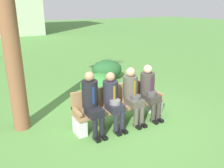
# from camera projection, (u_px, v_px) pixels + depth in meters

# --- Properties ---
(ground_plane) EXTENTS (80.00, 80.00, 0.00)m
(ground_plane) POSITION_uv_depth(u_px,v_px,m) (124.00, 121.00, 5.63)
(ground_plane) COLOR #4F843B
(park_bench) EXTENTS (2.26, 0.44, 0.90)m
(park_bench) POSITION_uv_depth(u_px,v_px,m) (119.00, 105.00, 5.46)
(park_bench) COLOR #99754C
(park_bench) RESTS_ON ground
(seated_man_leftmost) EXTENTS (0.34, 0.72, 1.36)m
(seated_man_leftmost) POSITION_uv_depth(u_px,v_px,m) (92.00, 100.00, 4.90)
(seated_man_leftmost) COLOR black
(seated_man_leftmost) RESTS_ON ground
(seated_man_centerleft) EXTENTS (0.34, 0.72, 1.27)m
(seated_man_centerleft) POSITION_uv_depth(u_px,v_px,m) (113.00, 98.00, 5.14)
(seated_man_centerleft) COLOR #23232D
(seated_man_centerleft) RESTS_ON ground
(seated_man_centerright) EXTENTS (0.34, 0.72, 1.31)m
(seated_man_centerright) POSITION_uv_depth(u_px,v_px,m) (132.00, 93.00, 5.39)
(seated_man_centerright) COLOR #4C473D
(seated_man_centerright) RESTS_ON ground
(seated_man_rightmost) EXTENTS (0.34, 0.72, 1.31)m
(seated_man_rightmost) POSITION_uv_depth(u_px,v_px,m) (149.00, 89.00, 5.63)
(seated_man_rightmost) COLOR #38332D
(seated_man_rightmost) RESTS_ON ground
(shrub_near_bench) EXTENTS (1.15, 1.05, 0.72)m
(shrub_near_bench) POSITION_uv_depth(u_px,v_px,m) (99.00, 85.00, 7.04)
(shrub_near_bench) COLOR #2F752F
(shrub_near_bench) RESTS_ON ground
(shrub_mid_lawn) EXTENTS (1.13, 1.03, 0.71)m
(shrub_mid_lawn) POSITION_uv_depth(u_px,v_px,m) (107.00, 69.00, 8.79)
(shrub_mid_lawn) COLOR #235528
(shrub_mid_lawn) RESTS_ON ground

